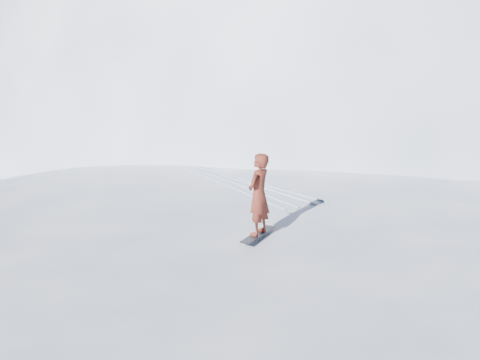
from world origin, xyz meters
The scene contains 8 objects.
ground centered at (0.00, 0.00, 0.00)m, with size 400.00×400.00×0.00m, color white.
near_ridge centered at (1.00, 3.00, 0.00)m, with size 36.00×28.00×4.80m, color white.
summit_peak centered at (22.00, 26.00, 0.00)m, with size 60.00×56.00×56.00m, color white.
peak_shoulder centered at (10.00, 20.00, 0.00)m, with size 28.00×24.00×18.00m, color white.
wind_bumps centered at (-0.56, 2.12, 0.00)m, with size 16.00×14.40×1.00m.
snowboard centered at (-1.86, -0.17, 2.41)m, with size 1.34×0.25×0.02m, color black.
snowboarder centered at (-1.86, -0.17, 3.39)m, with size 0.70×0.46×1.93m, color maroon.
board_tracks centered at (-0.15, 4.21, 2.42)m, with size 2.25×5.96×0.04m.
Camera 1 is at (-7.36, -10.68, 6.77)m, focal length 40.00 mm.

